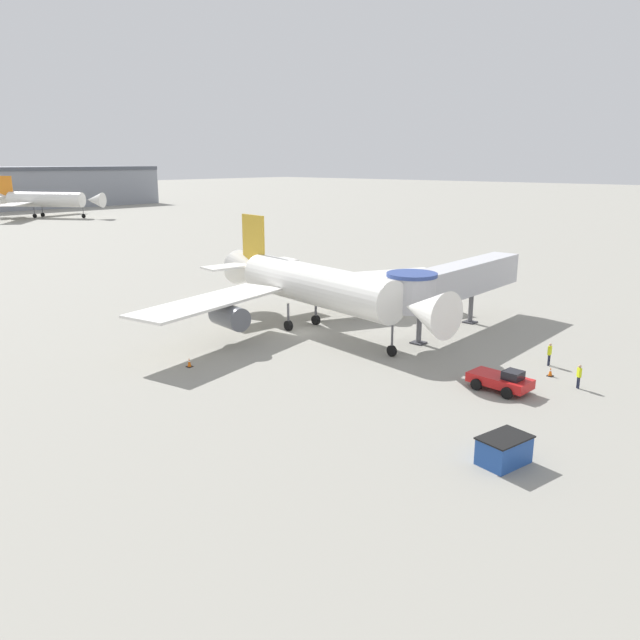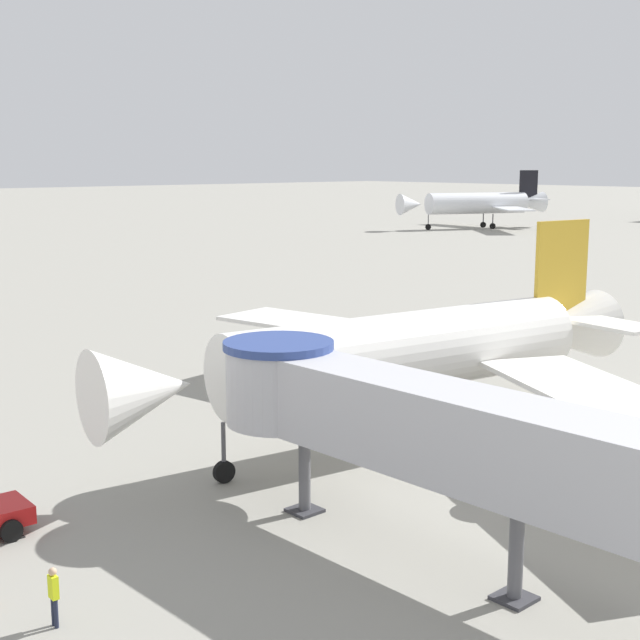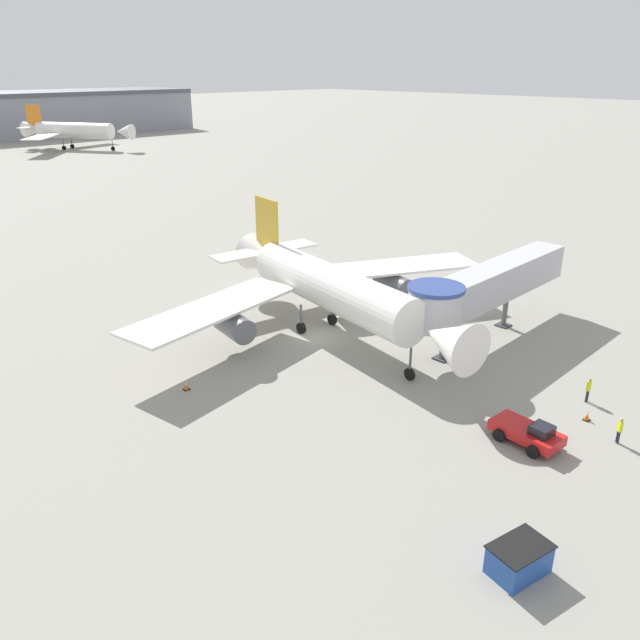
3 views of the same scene
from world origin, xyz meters
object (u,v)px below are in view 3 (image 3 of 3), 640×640
object	(u,v)px
main_airplane	(328,287)
traffic_cone_port_wing	(186,385)
traffic_cone_near_nose	(513,423)
jet_bridge	(483,287)
ground_crew_wing_walker	(620,429)
pushback_tug_red	(528,433)
traffic_cone_apron_front	(587,416)
ground_crew_marshaller	(589,388)
service_container_blue	(519,559)
background_jet_orange_tail	(72,130)

from	to	relation	value
main_airplane	traffic_cone_port_wing	world-z (taller)	main_airplane
traffic_cone_near_nose	jet_bridge	bearing A→B (deg)	41.91
jet_bridge	ground_crew_wing_walker	distance (m)	16.07
traffic_cone_near_nose	ground_crew_wing_walker	world-z (taller)	ground_crew_wing_walker
main_airplane	traffic_cone_near_nose	world-z (taller)	main_airplane
jet_bridge	traffic_cone_port_wing	distance (m)	23.92
pushback_tug_red	traffic_cone_port_wing	xyz separation A→B (m)	(-10.81, 19.63, -0.40)
main_airplane	traffic_cone_apron_front	size ratio (longest dim) A/B	49.63
traffic_cone_port_wing	ground_crew_marshaller	distance (m)	26.97
service_container_blue	traffic_cone_apron_front	size ratio (longest dim) A/B	4.40
background_jet_orange_tail	service_container_blue	bearing A→B (deg)	-139.30
ground_crew_marshaller	main_airplane	bearing A→B (deg)	-75.03
service_container_blue	traffic_cone_port_wing	xyz separation A→B (m)	(-1.24, 24.43, -0.40)
traffic_cone_port_wing	main_airplane	bearing A→B (deg)	-0.15
main_airplane	ground_crew_wing_walker	bearing A→B (deg)	-78.74
service_container_blue	ground_crew_wing_walker	world-z (taller)	ground_crew_wing_walker
traffic_cone_apron_front	ground_crew_marshaller	world-z (taller)	ground_crew_marshaller
service_container_blue	pushback_tug_red	bearing A→B (deg)	26.63
traffic_cone_apron_front	pushback_tug_red	bearing A→B (deg)	165.38
traffic_cone_near_nose	ground_crew_wing_walker	size ratio (longest dim) A/B	0.42
pushback_tug_red	traffic_cone_apron_front	distance (m)	5.26
service_container_blue	traffic_cone_near_nose	size ratio (longest dim) A/B	4.25
traffic_cone_apron_front	ground_crew_wing_walker	size ratio (longest dim) A/B	0.40
ground_crew_marshaller	background_jet_orange_tail	world-z (taller)	background_jet_orange_tail
pushback_tug_red	ground_crew_marshaller	world-z (taller)	ground_crew_marshaller
pushback_tug_red	background_jet_orange_tail	distance (m)	157.93
jet_bridge	ground_crew_marshaller	bearing A→B (deg)	-109.14
ground_crew_wing_walker	traffic_cone_near_nose	bearing A→B (deg)	72.15
jet_bridge	service_container_blue	size ratio (longest dim) A/B	6.60
traffic_cone_apron_front	traffic_cone_port_wing	size ratio (longest dim) A/B	0.97
pushback_tug_red	ground_crew_wing_walker	size ratio (longest dim) A/B	2.51
pushback_tug_red	ground_crew_marshaller	xyz separation A→B (m)	(7.36, -0.27, 0.27)
service_container_blue	traffic_cone_port_wing	world-z (taller)	service_container_blue
jet_bridge	background_jet_orange_tail	bearing A→B (deg)	77.04
ground_crew_marshaller	ground_crew_wing_walker	bearing A→B (deg)	46.73
traffic_cone_port_wing	ground_crew_wing_walker	size ratio (longest dim) A/B	0.42
ground_crew_marshaller	ground_crew_wing_walker	distance (m)	4.88
traffic_cone_port_wing	jet_bridge	bearing A→B (deg)	-23.23
main_airplane	jet_bridge	bearing A→B (deg)	-40.52
ground_crew_marshaller	traffic_cone_apron_front	bearing A→B (deg)	26.83
ground_crew_wing_walker	jet_bridge	bearing A→B (deg)	15.70
main_airplane	jet_bridge	xyz separation A→B (m)	(7.98, -9.25, 0.38)
ground_crew_marshaller	background_jet_orange_tail	distance (m)	156.46
traffic_cone_apron_front	ground_crew_wing_walker	distance (m)	2.73
ground_crew_marshaller	ground_crew_wing_walker	world-z (taller)	ground_crew_marshaller
service_container_blue	ground_crew_marshaller	bearing A→B (deg)	14.96
traffic_cone_near_nose	traffic_cone_apron_front	size ratio (longest dim) A/B	1.04
ground_crew_wing_walker	service_container_blue	bearing A→B (deg)	136.67
main_airplane	ground_crew_wing_walker	size ratio (longest dim) A/B	20.07
service_container_blue	ground_crew_wing_walker	xyz separation A→B (m)	(13.45, 1.10, 0.23)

